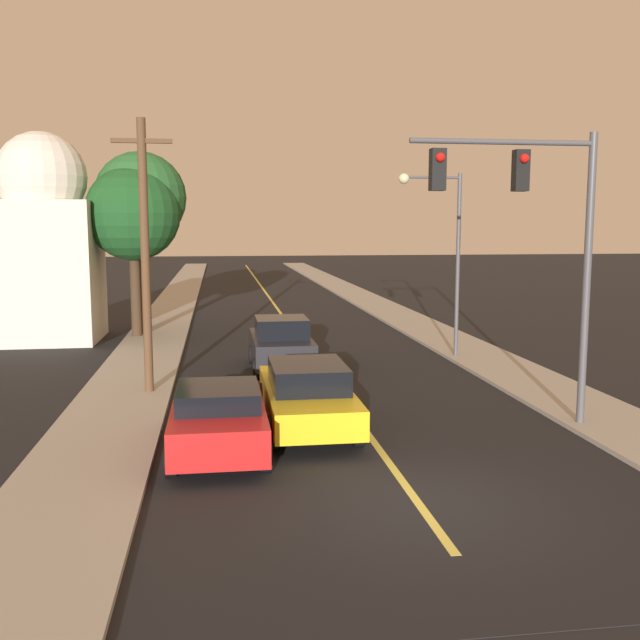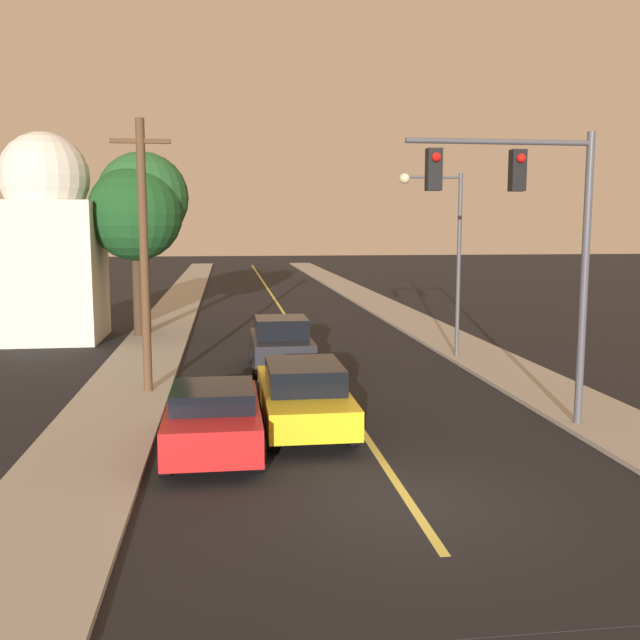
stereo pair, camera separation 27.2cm
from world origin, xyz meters
name	(u,v)px [view 1 (the left image)]	position (x,y,z in m)	size (l,w,h in m)	color
ground_plane	(418,503)	(0.00, 0.00, 0.00)	(200.00, 200.00, 0.00)	black
road_surface	(268,296)	(0.00, 36.00, 0.01)	(9.28, 80.00, 0.01)	black
sidewalk_left	(178,297)	(-5.89, 36.00, 0.06)	(2.50, 80.00, 0.12)	#9E998E
sidewalk_right	(355,294)	(5.89, 36.00, 0.06)	(2.50, 80.00, 0.12)	#9E998E
car_near_lane_front	(307,394)	(-1.30, 4.75, 0.82)	(2.02, 5.03, 1.56)	gold
car_near_lane_second	(281,344)	(-1.30, 11.51, 0.86)	(1.99, 4.08, 1.75)	black
car_outer_lane_front	(218,417)	(-3.34, 3.21, 0.75)	(2.01, 4.20, 1.44)	red
traffic_signal_mast	(535,220)	(3.73, 3.94, 4.81)	(4.30, 0.42, 6.62)	#47474C
streetlamp_right	(442,237)	(4.41, 12.66, 4.29)	(2.22, 0.36, 6.34)	#47474C
utility_pole_left	(145,252)	(-5.24, 8.60, 3.98)	(1.60, 0.24, 7.39)	#513823
tree_left_near	(133,214)	(-6.69, 18.95, 5.13)	(3.85, 3.85, 6.97)	#3D2B1C
tree_left_far	(140,198)	(-6.45, 19.70, 5.80)	(3.80, 3.80, 7.62)	#4C3823
domed_building_left	(45,242)	(-10.18, 18.88, 4.03)	(4.09, 4.09, 8.38)	beige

